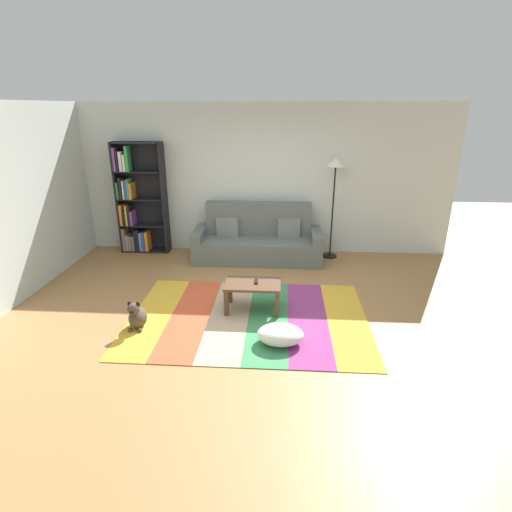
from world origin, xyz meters
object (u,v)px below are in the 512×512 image
object	(u,v)px
bookshelf	(136,204)
couch	(258,241)
coffee_table	(253,288)
standing_lamp	(335,175)
dog	(137,316)
tv_remote	(256,281)
pouf	(280,334)

from	to	relation	value
bookshelf	couch	bearing A→B (deg)	-7.13
coffee_table	standing_lamp	xyz separation A→B (m)	(1.27, 2.16, 1.17)
bookshelf	dog	xyz separation A→B (m)	(0.93, -2.82, -0.75)
standing_lamp	tv_remote	world-z (taller)	standing_lamp
dog	tv_remote	size ratio (longest dim) A/B	2.65
coffee_table	pouf	distance (m)	0.93
dog	standing_lamp	xyz separation A→B (m)	(2.68, 2.73, 1.34)
dog	tv_remote	bearing A→B (deg)	22.69
pouf	dog	size ratio (longest dim) A/B	1.37
coffee_table	couch	bearing A→B (deg)	91.59
coffee_table	tv_remote	bearing A→B (deg)	38.91
standing_lamp	tv_remote	bearing A→B (deg)	-120.07
coffee_table	pouf	size ratio (longest dim) A/B	1.37
pouf	bookshelf	bearing A→B (deg)	131.58
couch	dog	xyz separation A→B (m)	(-1.35, -2.53, -0.18)
bookshelf	standing_lamp	distance (m)	3.65
bookshelf	coffee_table	distance (m)	3.29
couch	pouf	xyz separation A→B (m)	(0.44, -2.78, -0.21)
coffee_table	dog	xyz separation A→B (m)	(-1.41, -0.57, -0.17)
couch	pouf	size ratio (longest dim) A/B	4.14
dog	tv_remote	world-z (taller)	tv_remote
standing_lamp	tv_remote	distance (m)	2.68
coffee_table	pouf	bearing A→B (deg)	-64.76
couch	dog	world-z (taller)	couch
pouf	dog	world-z (taller)	dog
pouf	standing_lamp	xyz separation A→B (m)	(0.89, 2.97, 1.37)
bookshelf	standing_lamp	bearing A→B (deg)	-1.42
dog	standing_lamp	distance (m)	4.05
couch	dog	bearing A→B (deg)	-118.10
dog	standing_lamp	size ratio (longest dim) A/B	0.22
pouf	tv_remote	world-z (taller)	tv_remote
couch	dog	size ratio (longest dim) A/B	5.69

